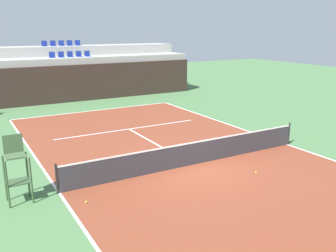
{
  "coord_description": "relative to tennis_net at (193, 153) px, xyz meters",
  "views": [
    {
      "loc": [
        -8.03,
        -11.89,
        5.44
      ],
      "look_at": [
        -0.03,
        2.0,
        1.2
      ],
      "focal_mm": 39.67,
      "sensor_mm": 36.0,
      "label": 1
    }
  ],
  "objects": [
    {
      "name": "tennis_ball_0",
      "position": [
        1.62,
        -1.96,
        -0.47
      ],
      "size": [
        0.07,
        0.07,
        0.07
      ],
      "primitive_type": "sphere",
      "color": "#CCE033",
      "rests_on": "court_surface"
    },
    {
      "name": "sideline_left",
      "position": [
        -5.45,
        0.0,
        -0.5
      ],
      "size": [
        0.1,
        24.0,
        0.0
      ],
      "primitive_type": "cube",
      "color": "white",
      "rests_on": "court_surface"
    },
    {
      "name": "stands_tier_upper",
      "position": [
        0.0,
        19.6,
        1.5
      ],
      "size": [
        19.63,
        2.4,
        4.02
      ],
      "primitive_type": "cube",
      "color": "#9E9E99",
      "rests_on": "ground_plane"
    },
    {
      "name": "stands_tier_lower",
      "position": [
        0.0,
        17.2,
        1.12
      ],
      "size": [
        19.63,
        2.4,
        3.26
      ],
      "primitive_type": "cube",
      "color": "#9E9E99",
      "rests_on": "ground_plane"
    },
    {
      "name": "sideline_right",
      "position": [
        5.45,
        0.0,
        -0.5
      ],
      "size": [
        0.1,
        24.0,
        0.0
      ],
      "primitive_type": "cube",
      "color": "white",
      "rests_on": "court_surface"
    },
    {
      "name": "baseline_far",
      "position": [
        0.0,
        11.95,
        -0.5
      ],
      "size": [
        11.0,
        0.1,
        0.0
      ],
      "primitive_type": "cube",
      "color": "white",
      "rests_on": "court_surface"
    },
    {
      "name": "umpire_chair",
      "position": [
        -6.7,
        0.06,
        0.68
      ],
      "size": [
        0.76,
        0.66,
        2.2
      ],
      "color": "#334C2D",
      "rests_on": "ground_plane"
    },
    {
      "name": "tennis_net",
      "position": [
        0.0,
        0.0,
        0.0
      ],
      "size": [
        11.08,
        0.08,
        1.07
      ],
      "color": "black",
      "rests_on": "court_surface"
    },
    {
      "name": "tennis_ball_1",
      "position": [
        -4.88,
        -1.16,
        -0.47
      ],
      "size": [
        0.07,
        0.07,
        0.07
      ],
      "primitive_type": "sphere",
      "color": "#CCE033",
      "rests_on": "court_surface"
    },
    {
      "name": "back_wall",
      "position": [
        0.0,
        15.85,
        0.88
      ],
      "size": [
        19.63,
        0.3,
        2.77
      ],
      "primitive_type": "cube",
      "color": "#33231E",
      "rests_on": "ground_plane"
    },
    {
      "name": "court_surface",
      "position": [
        0.0,
        0.0,
        -0.5
      ],
      "size": [
        11.0,
        24.0,
        0.01
      ],
      "primitive_type": "cube",
      "color": "brown",
      "rests_on": "ground_plane"
    },
    {
      "name": "ground_plane",
      "position": [
        0.0,
        0.0,
        -0.51
      ],
      "size": [
        80.0,
        80.0,
        0.0
      ],
      "primitive_type": "plane",
      "color": "#477042"
    },
    {
      "name": "service_line_far",
      "position": [
        0.0,
        6.4,
        -0.5
      ],
      "size": [
        8.26,
        0.1,
        0.0
      ],
      "primitive_type": "cube",
      "color": "white",
      "rests_on": "court_surface"
    },
    {
      "name": "centre_service_line",
      "position": [
        0.0,
        3.2,
        -0.5
      ],
      "size": [
        0.1,
        6.4,
        0.0
      ],
      "primitive_type": "cube",
      "color": "white",
      "rests_on": "court_surface"
    },
    {
      "name": "seating_row_lower",
      "position": [
        0.0,
        17.3,
        2.88
      ],
      "size": [
        3.2,
        0.44,
        0.44
      ],
      "color": "navy",
      "rests_on": "stands_tier_lower"
    },
    {
      "name": "seating_row_upper",
      "position": [
        0.0,
        19.7,
        3.63
      ],
      "size": [
        3.2,
        0.44,
        0.44
      ],
      "color": "navy",
      "rests_on": "stands_tier_upper"
    }
  ]
}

